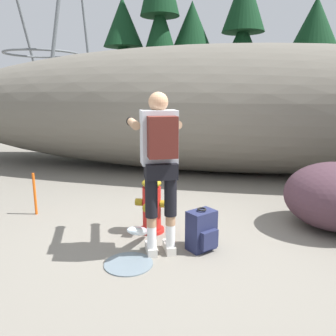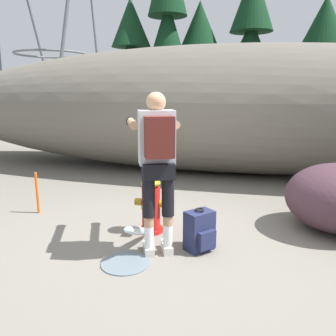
{
  "view_description": "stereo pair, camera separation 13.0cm",
  "coord_description": "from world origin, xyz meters",
  "px_view_note": "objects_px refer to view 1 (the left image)",
  "views": [
    {
      "loc": [
        0.83,
        -3.55,
        1.69
      ],
      "look_at": [
        -0.15,
        0.51,
        0.75
      ],
      "focal_mm": 35.97,
      "sensor_mm": 36.0,
      "label": 1
    },
    {
      "loc": [
        0.95,
        -3.52,
        1.69
      ],
      "look_at": [
        -0.15,
        0.51,
        0.75
      ],
      "focal_mm": 35.97,
      "sensor_mm": 36.0,
      "label": 2
    }
  ],
  "objects_px": {
    "spare_backpack": "(202,231)",
    "boulder_large": "(336,196)",
    "utility_worker": "(159,153)",
    "survey_stake": "(35,194)",
    "fire_hydrant": "(152,206)"
  },
  "relations": [
    {
      "from": "utility_worker",
      "to": "boulder_large",
      "type": "height_order",
      "value": "utility_worker"
    },
    {
      "from": "utility_worker",
      "to": "boulder_large",
      "type": "distance_m",
      "value": 2.39
    },
    {
      "from": "spare_backpack",
      "to": "boulder_large",
      "type": "distance_m",
      "value": 1.86
    },
    {
      "from": "spare_backpack",
      "to": "survey_stake",
      "type": "xyz_separation_m",
      "value": [
        -2.43,
        0.54,
        0.08
      ]
    },
    {
      "from": "utility_worker",
      "to": "survey_stake",
      "type": "xyz_separation_m",
      "value": [
        -2.0,
        0.69,
        -0.78
      ]
    },
    {
      "from": "utility_worker",
      "to": "fire_hydrant",
      "type": "bearing_deg",
      "value": 0.21
    },
    {
      "from": "utility_worker",
      "to": "spare_backpack",
      "type": "xyz_separation_m",
      "value": [
        0.44,
        0.15,
        -0.86
      ]
    },
    {
      "from": "boulder_large",
      "to": "survey_stake",
      "type": "bearing_deg",
      "value": -173.39
    },
    {
      "from": "boulder_large",
      "to": "survey_stake",
      "type": "height_order",
      "value": "boulder_large"
    },
    {
      "from": "spare_backpack",
      "to": "survey_stake",
      "type": "distance_m",
      "value": 2.49
    },
    {
      "from": "utility_worker",
      "to": "survey_stake",
      "type": "distance_m",
      "value": 2.25
    },
    {
      "from": "boulder_large",
      "to": "utility_worker",
      "type": "bearing_deg",
      "value": -150.01
    },
    {
      "from": "fire_hydrant",
      "to": "utility_worker",
      "type": "relative_size",
      "value": 0.42
    },
    {
      "from": "fire_hydrant",
      "to": "spare_backpack",
      "type": "distance_m",
      "value": 0.75
    },
    {
      "from": "boulder_large",
      "to": "survey_stake",
      "type": "relative_size",
      "value": 2.12
    }
  ]
}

